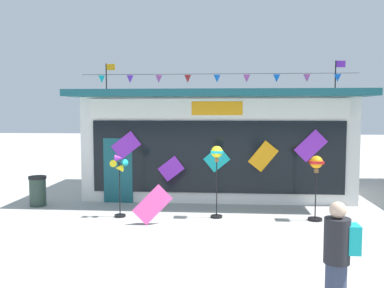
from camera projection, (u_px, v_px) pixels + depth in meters
The scene contains 8 objects.
ground_plane at pixel (203, 236), 9.57m from camera, with size 80.00×80.00×0.00m, color #ADAAA5.
kite_shop_building at pixel (218, 142), 14.72m from camera, with size 8.86×5.23×4.54m.
wind_spinner_far_left at pixel (119, 172), 11.18m from camera, with size 0.45×0.30×1.69m.
wind_spinner_left at pixel (217, 162), 11.10m from camera, with size 0.32×0.32×1.92m.
wind_spinner_center_left at pixel (316, 172), 10.84m from camera, with size 0.37×0.37×1.69m.
person_near_camera at pixel (338, 261), 5.55m from camera, with size 0.45×0.34×1.68m.
trash_bin at pixel (38, 191), 12.57m from camera, with size 0.52×0.52×0.90m.
display_kite_on_ground at pixel (152, 205), 10.53m from camera, with size 0.51×0.03×0.93m, color #EA4CA3.
Camera 1 is at (0.50, -9.35, 2.88)m, focal length 39.34 mm.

